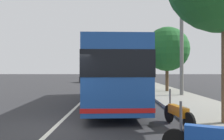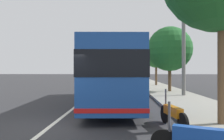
% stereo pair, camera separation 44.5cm
% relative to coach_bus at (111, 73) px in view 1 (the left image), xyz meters
% --- Properties ---
extents(ground_plane, '(220.00, 220.00, 0.00)m').
position_rel_coach_bus_xyz_m(ground_plane, '(-5.61, 1.86, -1.84)').
color(ground_plane, '#2D2D30').
extents(sidewalk_curb, '(110.00, 3.60, 0.14)m').
position_rel_coach_bus_xyz_m(sidewalk_curb, '(4.39, -4.60, -1.77)').
color(sidewalk_curb, gray).
rests_on(sidewalk_curb, ground).
extents(lane_divider_line, '(110.00, 0.16, 0.01)m').
position_rel_coach_bus_xyz_m(lane_divider_line, '(4.39, 1.86, -1.83)').
color(lane_divider_line, silver).
rests_on(lane_divider_line, ground).
extents(coach_bus, '(11.43, 3.17, 3.26)m').
position_rel_coach_bus_xyz_m(coach_bus, '(0.00, 0.00, 0.00)').
color(coach_bus, '#1E4C9E').
rests_on(coach_bus, ground).
extents(motorcycle_angled, '(0.93, 2.12, 1.25)m').
position_rel_coach_bus_xyz_m(motorcycle_angled, '(-8.20, -2.36, -1.37)').
color(motorcycle_angled, black).
rests_on(motorcycle_angled, ground).
extents(motorcycle_by_tree, '(2.10, 0.49, 1.28)m').
position_rel_coach_bus_xyz_m(motorcycle_by_tree, '(-5.40, -2.38, -1.37)').
color(motorcycle_by_tree, black).
rests_on(motorcycle_by_tree, ground).
extents(car_far_distant, '(4.59, 2.11, 1.56)m').
position_rel_coach_bus_xyz_m(car_far_distant, '(36.51, 0.10, -1.11)').
color(car_far_distant, navy).
rests_on(car_far_distant, ground).
extents(car_ahead_same_lane, '(4.35, 2.05, 1.46)m').
position_rel_coach_bus_xyz_m(car_ahead_same_lane, '(23.20, 4.33, -1.14)').
color(car_ahead_same_lane, black).
rests_on(car_ahead_same_lane, ground).
extents(roadside_tree_mid_block, '(3.92, 3.92, 5.82)m').
position_rel_coach_bus_xyz_m(roadside_tree_mid_block, '(6.54, -4.84, 2.02)').
color(roadside_tree_mid_block, brown).
rests_on(roadside_tree_mid_block, ground).
extents(roadside_tree_far_block, '(3.01, 3.01, 5.32)m').
position_rel_coach_bus_xyz_m(roadside_tree_far_block, '(14.66, -4.92, 1.96)').
color(roadside_tree_far_block, brown).
rests_on(roadside_tree_far_block, ground).
extents(utility_pole, '(0.27, 0.27, 8.55)m').
position_rel_coach_bus_xyz_m(utility_pole, '(3.40, -5.19, 2.44)').
color(utility_pole, slate).
rests_on(utility_pole, ground).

